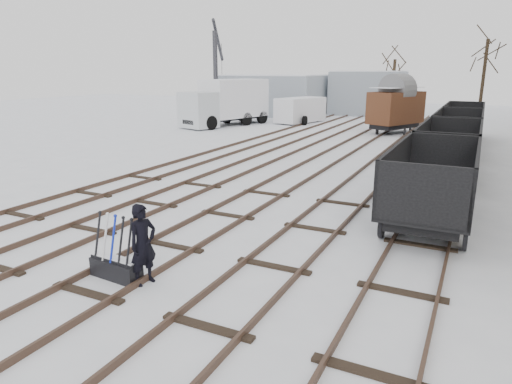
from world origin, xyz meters
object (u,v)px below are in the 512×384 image
Objects in this scene: crane at (217,92)px; lorry at (226,102)px; worker at (143,245)px; box_van_wagon at (396,107)px; freight_wagon_a at (432,195)px; panel_van at (300,110)px; ground_frame at (116,267)px.

lorry is at bearing -74.69° from crane.
box_van_wagon is (0.53, 27.98, 1.04)m from worker.
freight_wagon_a reaches higher than panel_van.
worker is 0.34× the size of panel_van.
box_van_wagon is 13.75m from lorry.
panel_van is at bearing -29.28° from crane.
crane is (-9.38, 1.31, 1.30)m from panel_van.
ground_frame is at bearing -61.42° from panel_van.
freight_wagon_a is 27.69m from panel_van.
panel_van reaches higher than worker.
freight_wagon_a is 0.67× the size of lorry.
crane is at bearing 42.74° from worker.
worker is at bearing -126.29° from freight_wagon_a.
panel_van is (-8.80, 3.33, -0.81)m from box_van_wagon.
lorry reaches higher than worker.
ground_frame is 29.45m from lorry.
crane reaches higher than ground_frame.
lorry is (-13.14, 26.57, 1.05)m from worker.
box_van_wagon is at bearing -5.62° from panel_van.
lorry reaches higher than box_van_wagon.
lorry reaches higher than panel_van.
freight_wagon_a is (5.25, 7.14, 0.00)m from worker.
ground_frame is 0.17× the size of lorry.
worker reaches higher than ground_frame.
freight_wagon_a is at bearing 55.01° from ground_frame.
lorry reaches higher than ground_frame.
worker is 0.37× the size of box_van_wagon.
crane is (-16.90, 32.72, 2.16)m from ground_frame.
ground_frame is at bearing -84.02° from crane.
crane reaches higher than lorry.
box_van_wagon is 0.92× the size of panel_van.
crane reaches higher than worker.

